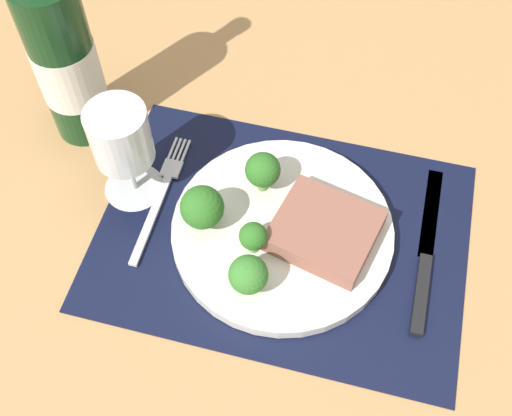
# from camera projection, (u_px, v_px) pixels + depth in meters

# --- Properties ---
(ground_plane) EXTENTS (1.40, 1.10, 0.03)m
(ground_plane) POSITION_uv_depth(u_px,v_px,m) (282.00, 242.00, 0.78)
(ground_plane) COLOR tan
(placemat) EXTENTS (0.44, 0.32, 0.00)m
(placemat) POSITION_uv_depth(u_px,v_px,m) (282.00, 235.00, 0.76)
(placemat) COLOR black
(placemat) RESTS_ON ground_plane
(plate) EXTENTS (0.26, 0.26, 0.02)m
(plate) POSITION_uv_depth(u_px,v_px,m) (282.00, 231.00, 0.76)
(plate) COLOR silver
(plate) RESTS_ON placemat
(steak) EXTENTS (0.13, 0.12, 0.03)m
(steak) POSITION_uv_depth(u_px,v_px,m) (324.00, 232.00, 0.73)
(steak) COLOR #8C5647
(steak) RESTS_ON plate
(broccoli_near_steak) EXTENTS (0.04, 0.04, 0.05)m
(broccoli_near_steak) POSITION_uv_depth(u_px,v_px,m) (248.00, 275.00, 0.68)
(broccoli_near_steak) COLOR #6B994C
(broccoli_near_steak) RESTS_ON plate
(broccoli_back_left) EXTENTS (0.04, 0.04, 0.06)m
(broccoli_back_left) POSITION_uv_depth(u_px,v_px,m) (263.00, 170.00, 0.75)
(broccoli_back_left) COLOR #6B994C
(broccoli_back_left) RESTS_ON plate
(broccoli_near_fork) EXTENTS (0.03, 0.03, 0.04)m
(broccoli_near_fork) POSITION_uv_depth(u_px,v_px,m) (253.00, 237.00, 0.71)
(broccoli_near_fork) COLOR #6B994C
(broccoli_near_fork) RESTS_ON plate
(broccoli_front_edge) EXTENTS (0.05, 0.05, 0.06)m
(broccoli_front_edge) POSITION_uv_depth(u_px,v_px,m) (202.00, 208.00, 0.72)
(broccoli_front_edge) COLOR #6B994C
(broccoli_front_edge) RESTS_ON plate
(fork) EXTENTS (0.02, 0.19, 0.01)m
(fork) POSITION_uv_depth(u_px,v_px,m) (160.00, 196.00, 0.79)
(fork) COLOR silver
(fork) RESTS_ON placemat
(knife) EXTENTS (0.02, 0.23, 0.01)m
(knife) POSITION_uv_depth(u_px,v_px,m) (425.00, 260.00, 0.74)
(knife) COLOR black
(knife) RESTS_ON placemat
(wine_bottle) EXTENTS (0.08, 0.08, 0.32)m
(wine_bottle) POSITION_uv_depth(u_px,v_px,m) (65.00, 61.00, 0.76)
(wine_bottle) COLOR #143819
(wine_bottle) RESTS_ON ground_plane
(wine_glass) EXTENTS (0.07, 0.07, 0.14)m
(wine_glass) POSITION_uv_depth(u_px,v_px,m) (121.00, 141.00, 0.72)
(wine_glass) COLOR silver
(wine_glass) RESTS_ON ground_plane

